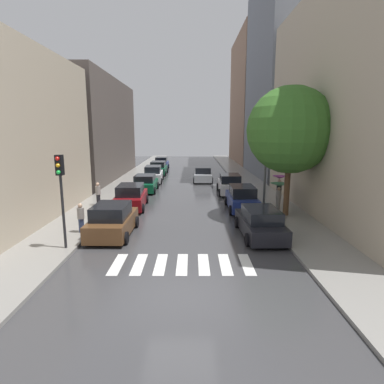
{
  "coord_description": "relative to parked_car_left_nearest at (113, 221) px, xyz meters",
  "views": [
    {
      "loc": [
        0.41,
        -9.95,
        5.5
      ],
      "look_at": [
        0.36,
        15.54,
        0.6
      ],
      "focal_mm": 30.01,
      "sensor_mm": 36.0,
      "label": 1
    }
  ],
  "objects": [
    {
      "name": "building_right_far",
      "position": [
        14.8,
        40.52,
        9.7
      ],
      "size": [
        6.0,
        17.97,
        21.01
      ],
      "primitive_type": "cube",
      "color": "#8C6B56",
      "rests_on": "ground"
    },
    {
      "name": "parked_car_left_nearest",
      "position": [
        0.0,
        0.0,
        0.0
      ],
      "size": [
        2.21,
        4.29,
        1.73
      ],
      "rotation": [
        0.0,
        0.0,
        1.56
      ],
      "color": "brown",
      "rests_on": "ground"
    },
    {
      "name": "ground_plane",
      "position": [
        3.8,
        17.59,
        -0.82
      ],
      "size": [
        28.0,
        72.0,
        0.04
      ],
      "primitive_type": "cube",
      "color": "#39393C"
    },
    {
      "name": "crosswalk_stripes",
      "position": [
        3.8,
        -3.77,
        -0.8
      ],
      "size": [
        5.85,
        2.2,
        0.01
      ],
      "color": "silver",
      "rests_on": "ground"
    },
    {
      "name": "parked_car_right_third",
      "position": [
        7.57,
        11.73,
        -0.0
      ],
      "size": [
        2.19,
        4.62,
        1.71
      ],
      "rotation": [
        0.0,
        0.0,
        1.55
      ],
      "color": "silver",
      "rests_on": "ground"
    },
    {
      "name": "traffic_light_left_corner",
      "position": [
        -1.65,
        -2.25,
        2.48
      ],
      "size": [
        0.3,
        0.42,
        4.3
      ],
      "color": "black",
      "rests_on": "sidewalk_left"
    },
    {
      "name": "parked_car_right_second",
      "position": [
        7.71,
        5.63,
        -0.0
      ],
      "size": [
        2.06,
        4.39,
        1.73
      ],
      "rotation": [
        0.0,
        0.0,
        1.57
      ],
      "color": "navy",
      "rests_on": "ground"
    },
    {
      "name": "parked_car_left_fourth",
      "position": [
        0.03,
        18.03,
        0.02
      ],
      "size": [
        2.15,
        4.79,
        1.77
      ],
      "rotation": [
        0.0,
        0.0,
        1.6
      ],
      "color": "silver",
      "rests_on": "ground"
    },
    {
      "name": "sidewalk_right",
      "position": [
        10.3,
        17.59,
        -0.73
      ],
      "size": [
        3.0,
        72.0,
        0.15
      ],
      "primitive_type": "cube",
      "color": "gray",
      "rests_on": "ground"
    },
    {
      "name": "pedestrian_foreground",
      "position": [
        -1.71,
        0.12,
        0.16
      ],
      "size": [
        0.36,
        0.36,
        1.58
      ],
      "rotation": [
        0.0,
        0.0,
        2.29
      ],
      "color": "navy",
      "rests_on": "sidewalk_left"
    },
    {
      "name": "parked_car_left_sixth",
      "position": [
        -0.17,
        29.7,
        0.02
      ],
      "size": [
        1.98,
        4.22,
        1.77
      ],
      "rotation": [
        0.0,
        0.0,
        1.57
      ],
      "color": "navy",
      "rests_on": "ground"
    },
    {
      "name": "parked_car_left_fifth",
      "position": [
        -0.05,
        24.02,
        -0.01
      ],
      "size": [
        2.17,
        4.61,
        1.69
      ],
      "rotation": [
        0.0,
        0.0,
        1.57
      ],
      "color": "#0C4C2D",
      "rests_on": "ground"
    },
    {
      "name": "pedestrian_by_kerb",
      "position": [
        10.13,
        5.08,
        0.76
      ],
      "size": [
        1.19,
        1.19,
        1.83
      ],
      "rotation": [
        0.0,
        0.0,
        5.99
      ],
      "color": "gray",
      "rests_on": "sidewalk_right"
    },
    {
      "name": "building_right_near",
      "position": [
        14.8,
        4.66,
        6.39
      ],
      "size": [
        6.0,
        19.75,
        14.4
      ],
      "primitive_type": "cube",
      "color": "#B2A38C",
      "rests_on": "ground"
    },
    {
      "name": "sidewalk_left",
      "position": [
        -2.7,
        17.59,
        -0.73
      ],
      "size": [
        3.0,
        72.0,
        0.15
      ],
      "primitive_type": "cube",
      "color": "gray",
      "rests_on": "ground"
    },
    {
      "name": "car_midroad",
      "position": [
        5.42,
        18.35,
        -0.04
      ],
      "size": [
        2.18,
        4.38,
        1.63
      ],
      "rotation": [
        0.0,
        0.0,
        1.54
      ],
      "color": "#B2B7BF",
      "rests_on": "ground"
    },
    {
      "name": "parked_car_left_third",
      "position": [
        -0.06,
        12.54,
        -0.07
      ],
      "size": [
        2.14,
        4.22,
        1.56
      ],
      "rotation": [
        0.0,
        0.0,
        1.57
      ],
      "color": "#0C4C2D",
      "rests_on": "ground"
    },
    {
      "name": "street_tree_right",
      "position": [
        10.24,
        3.65,
        4.72
      ],
      "size": [
        5.34,
        5.34,
        8.05
      ],
      "color": "#513823",
      "rests_on": "sidewalk_right"
    },
    {
      "name": "building_right_mid",
      "position": [
        14.8,
        23.25,
        10.51
      ],
      "size": [
        6.0,
        15.39,
        22.62
      ],
      "primitive_type": "cube",
      "color": "slate",
      "rests_on": "ground"
    },
    {
      "name": "pedestrian_far_side",
      "position": [
        -2.59,
        6.4,
        0.22
      ],
      "size": [
        0.36,
        0.36,
        1.67
      ],
      "rotation": [
        0.0,
        0.0,
        5.48
      ],
      "color": "black",
      "rests_on": "sidewalk_left"
    },
    {
      "name": "pedestrian_near_tree",
      "position": [
        10.62,
        6.84,
        0.87
      ],
      "size": [
        1.04,
        1.04,
        2.09
      ],
      "rotation": [
        0.0,
        0.0,
        0.95
      ],
      "color": "gray",
      "rests_on": "sidewalk_right"
    },
    {
      "name": "building_left_mid",
      "position": [
        -7.2,
        21.18,
        4.78
      ],
      "size": [
        6.0,
        19.92,
        11.17
      ],
      "primitive_type": "cube",
      "color": "#564C47",
      "rests_on": "ground"
    },
    {
      "name": "parked_car_right_nearest",
      "position": [
        7.8,
        -0.14,
        -0.07
      ],
      "size": [
        2.22,
        4.68,
        1.55
      ],
      "rotation": [
        0.0,
        0.0,
        1.6
      ],
      "color": "black",
      "rests_on": "ground"
    },
    {
      "name": "lamp_post_right",
      "position": [
        9.35,
        6.0,
        3.05
      ],
      "size": [
        0.6,
        0.28,
        6.36
      ],
      "color": "#595B60",
      "rests_on": "sidewalk_right"
    },
    {
      "name": "parked_car_left_second",
      "position": [
        -0.17,
        6.11,
        0.0
      ],
      "size": [
        2.31,
        4.58,
        1.73
      ],
      "rotation": [
        0.0,
        0.0,
        1.61
      ],
      "color": "maroon",
      "rests_on": "ground"
    }
  ]
}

